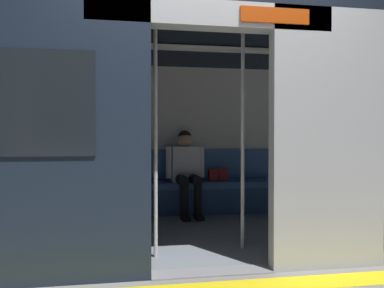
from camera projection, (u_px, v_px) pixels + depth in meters
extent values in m
plane|color=gray|center=(212.00, 273.00, 2.82)|extent=(60.00, 60.00, 0.00)
cube|color=yellow|center=(221.00, 288.00, 2.52)|extent=(8.00, 0.24, 0.01)
cube|color=#ADAFB5|center=(327.00, 139.00, 2.93)|extent=(0.96, 0.12, 2.12)
cube|color=black|center=(328.00, 108.00, 2.92)|extent=(0.53, 0.02, 0.55)
cube|color=black|center=(15.00, 102.00, 2.49)|extent=(1.10, 0.02, 0.76)
cube|color=#ADAFB5|center=(212.00, 16.00, 2.78)|extent=(1.93, 0.16, 0.20)
cube|color=#BF3F0C|center=(275.00, 15.00, 2.77)|extent=(0.56, 0.02, 0.12)
cube|color=black|center=(188.00, 40.00, 4.04)|extent=(6.40, 2.72, 0.12)
cube|color=slate|center=(188.00, 231.00, 4.08)|extent=(6.08, 2.56, 0.01)
cube|color=silver|center=(176.00, 139.00, 5.33)|extent=(6.08, 0.10, 2.12)
cube|color=#38609E|center=(176.00, 165.00, 5.27)|extent=(3.52, 0.06, 0.45)
cube|color=white|center=(188.00, 48.00, 4.05)|extent=(4.48, 0.16, 0.03)
cube|color=gray|center=(212.00, 272.00, 2.82)|extent=(0.96, 0.19, 0.01)
cube|color=#38609E|center=(178.00, 185.00, 5.06)|extent=(3.13, 0.44, 0.09)
cube|color=navy|center=(180.00, 203.00, 4.87)|extent=(3.13, 0.04, 0.36)
cube|color=silver|center=(185.00, 164.00, 5.05)|extent=(0.40, 0.25, 0.50)
sphere|color=tan|center=(185.00, 140.00, 5.04)|extent=(0.21, 0.21, 0.21)
sphere|color=black|center=(185.00, 137.00, 5.05)|extent=(0.19, 0.19, 0.19)
cylinder|color=silver|center=(201.00, 162.00, 5.07)|extent=(0.08, 0.08, 0.44)
cylinder|color=silver|center=(169.00, 162.00, 4.97)|extent=(0.08, 0.08, 0.44)
cylinder|color=black|center=(194.00, 179.00, 4.88)|extent=(0.17, 0.41, 0.14)
cylinder|color=black|center=(181.00, 180.00, 4.84)|extent=(0.17, 0.41, 0.14)
cylinder|color=black|center=(198.00, 200.00, 4.69)|extent=(0.10, 0.10, 0.41)
cylinder|color=black|center=(185.00, 201.00, 4.65)|extent=(0.10, 0.10, 0.41)
cube|color=black|center=(199.00, 218.00, 4.64)|extent=(0.12, 0.23, 0.06)
cube|color=black|center=(185.00, 218.00, 4.60)|extent=(0.12, 0.23, 0.06)
cube|color=maroon|center=(218.00, 175.00, 5.17)|extent=(0.26, 0.14, 0.17)
cube|color=maroon|center=(219.00, 176.00, 5.09)|extent=(0.02, 0.01, 0.14)
cube|color=#26598C|center=(154.00, 181.00, 5.02)|extent=(0.18, 0.24, 0.03)
cylinder|color=silver|center=(155.00, 140.00, 3.16)|extent=(0.04, 0.04, 2.10)
cylinder|color=silver|center=(243.00, 140.00, 3.42)|extent=(0.04, 0.04, 2.10)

